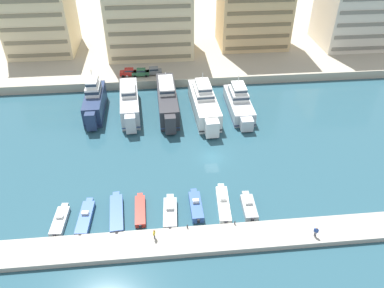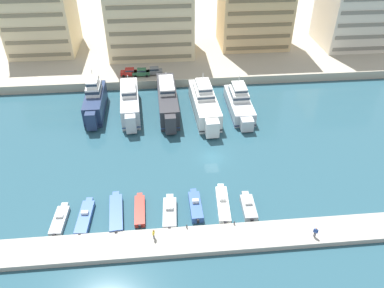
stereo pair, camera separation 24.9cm
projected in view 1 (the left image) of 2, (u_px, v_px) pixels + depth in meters
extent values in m
plane|color=#285160|center=(212.00, 158.00, 68.11)|extent=(400.00, 400.00, 0.00)
cube|color=#ADA38E|center=(185.00, 32.00, 117.59)|extent=(180.00, 70.00, 2.07)
cube|color=#A8A399|center=(231.00, 238.00, 52.80)|extent=(120.00, 4.75, 0.85)
cube|color=navy|center=(95.00, 103.00, 79.60)|extent=(3.64, 12.72, 4.29)
cube|color=navy|center=(91.00, 121.00, 73.81)|extent=(1.99, 1.81, 3.65)
cube|color=#192347|center=(96.00, 109.00, 80.43)|extent=(3.68, 12.84, 0.24)
cube|color=white|center=(93.00, 88.00, 78.56)|extent=(2.83, 5.34, 1.78)
cube|color=#233342|center=(93.00, 88.00, 78.45)|extent=(2.87, 5.40, 0.64)
cube|color=white|center=(92.00, 82.00, 77.65)|extent=(2.21, 4.17, 1.28)
cube|color=#233342|center=(92.00, 81.00, 77.57)|extent=(2.24, 4.21, 0.46)
cylinder|color=silver|center=(91.00, 73.00, 77.37)|extent=(0.16, 0.16, 1.80)
cube|color=navy|center=(99.00, 92.00, 85.62)|extent=(3.08, 0.91, 0.20)
cube|color=silver|center=(130.00, 103.00, 79.83)|extent=(4.59, 15.31, 4.23)
cube|color=silver|center=(131.00, 124.00, 73.10)|extent=(2.15, 1.97, 3.59)
cube|color=#334C7F|center=(130.00, 108.00, 80.64)|extent=(4.64, 15.46, 0.24)
cube|color=white|center=(128.00, 88.00, 79.02)|extent=(3.26, 6.51, 1.50)
cube|color=#233342|center=(128.00, 88.00, 78.93)|extent=(3.30, 6.57, 0.54)
cylinder|color=silver|center=(127.00, 79.00, 78.79)|extent=(0.16, 0.16, 1.80)
cube|color=silver|center=(129.00, 89.00, 86.75)|extent=(3.20, 1.08, 0.20)
cube|color=#333338|center=(167.00, 100.00, 80.60)|extent=(4.26, 17.54, 4.37)
cube|color=#333338|center=(170.00, 124.00, 72.87)|extent=(2.18, 1.99, 3.72)
cube|color=#334C7F|center=(167.00, 106.00, 81.45)|extent=(4.30, 17.71, 0.24)
cube|color=white|center=(166.00, 85.00, 79.92)|extent=(3.19, 7.40, 1.42)
cube|color=#233342|center=(166.00, 85.00, 79.84)|extent=(3.23, 7.47, 0.51)
cylinder|color=silver|center=(166.00, 76.00, 79.84)|extent=(0.16, 0.16, 1.80)
cube|color=#333338|center=(165.00, 85.00, 88.51)|extent=(3.33, 0.97, 0.20)
cube|color=white|center=(204.00, 105.00, 79.56)|extent=(5.40, 16.33, 3.90)
cube|color=white|center=(212.00, 128.00, 72.25)|extent=(2.66, 2.44, 3.31)
cube|color=black|center=(204.00, 110.00, 80.31)|extent=(5.45, 16.50, 0.24)
cube|color=white|center=(203.00, 91.00, 78.97)|extent=(3.94, 6.94, 1.31)
cube|color=#233342|center=(203.00, 90.00, 78.89)|extent=(3.99, 7.01, 0.47)
cube|color=white|center=(203.00, 86.00, 78.22)|extent=(3.07, 5.41, 1.20)
cube|color=#233342|center=(203.00, 85.00, 78.15)|extent=(3.11, 5.47, 0.43)
cylinder|color=silver|center=(203.00, 77.00, 78.14)|extent=(0.16, 0.16, 1.80)
cube|color=white|center=(198.00, 89.00, 86.85)|extent=(3.99, 1.08, 0.20)
cube|color=silver|center=(239.00, 105.00, 80.58)|extent=(4.52, 13.47, 2.82)
cube|color=silver|center=(247.00, 124.00, 74.38)|extent=(2.44, 2.23, 2.39)
cube|color=#192347|center=(238.00, 108.00, 81.13)|extent=(4.57, 13.61, 0.24)
cube|color=white|center=(238.00, 93.00, 80.08)|extent=(3.49, 5.67, 1.58)
cube|color=#233342|center=(238.00, 93.00, 79.99)|extent=(3.53, 5.73, 0.57)
cube|color=white|center=(239.00, 88.00, 79.26)|extent=(2.72, 4.42, 1.18)
cube|color=#233342|center=(239.00, 87.00, 79.19)|extent=(2.76, 4.47, 0.42)
cylinder|color=silver|center=(239.00, 80.00, 79.05)|extent=(0.16, 0.16, 1.80)
cube|color=silver|center=(232.00, 91.00, 86.69)|extent=(3.76, 0.93, 0.20)
cube|color=#9EA3A8|center=(60.00, 221.00, 55.38)|extent=(2.20, 5.52, 0.74)
cube|color=#9EA3A8|center=(65.00, 206.00, 57.85)|extent=(1.06, 0.89, 0.63)
cube|color=silver|center=(60.00, 217.00, 55.38)|extent=(1.05, 0.67, 0.37)
cube|color=#283847|center=(60.00, 215.00, 55.57)|extent=(0.92, 0.14, 0.22)
cube|color=black|center=(54.00, 236.00, 52.98)|extent=(0.38, 0.30, 0.60)
cube|color=#33569E|center=(85.00, 218.00, 55.76)|extent=(2.26, 6.59, 0.85)
cube|color=#33569E|center=(90.00, 201.00, 58.65)|extent=(1.06, 0.89, 0.73)
cube|color=silver|center=(85.00, 213.00, 55.76)|extent=(1.04, 0.67, 0.43)
cube|color=#283847|center=(85.00, 211.00, 55.95)|extent=(0.92, 0.14, 0.26)
cube|color=black|center=(80.00, 236.00, 52.92)|extent=(0.38, 0.30, 0.60)
cube|color=#33569E|center=(117.00, 214.00, 56.29)|extent=(2.45, 7.48, 1.07)
cube|color=#33569E|center=(116.00, 195.00, 59.50)|extent=(1.11, 0.94, 0.91)
cube|color=black|center=(117.00, 233.00, 53.14)|extent=(0.38, 0.31, 0.60)
cube|color=red|center=(140.00, 211.00, 57.00)|extent=(1.68, 6.05, 0.76)
cube|color=red|center=(140.00, 196.00, 59.65)|extent=(0.86, 0.71, 0.65)
cube|color=black|center=(140.00, 227.00, 54.37)|extent=(0.37, 0.29, 0.60)
cube|color=#9EA3A8|center=(170.00, 213.00, 56.52)|extent=(2.35, 6.02, 0.91)
cube|color=#9EA3A8|center=(170.00, 198.00, 59.22)|extent=(1.17, 0.98, 0.78)
cube|color=silver|center=(170.00, 208.00, 56.46)|extent=(1.15, 0.66, 0.48)
cube|color=#283847|center=(170.00, 206.00, 56.64)|extent=(1.02, 0.13, 0.29)
cube|color=black|center=(170.00, 229.00, 53.91)|extent=(0.37, 0.30, 0.60)
cube|color=#33569E|center=(196.00, 207.00, 57.52)|extent=(1.86, 5.75, 1.08)
cube|color=#33569E|center=(194.00, 192.00, 60.08)|extent=(0.98, 0.81, 0.92)
cube|color=silver|center=(196.00, 201.00, 57.37)|extent=(0.98, 0.62, 0.55)
cube|color=#283847|center=(196.00, 199.00, 57.55)|extent=(0.88, 0.09, 0.33)
cube|color=black|center=(199.00, 221.00, 55.00)|extent=(0.36, 0.29, 0.60)
cube|color=white|center=(223.00, 205.00, 57.94)|extent=(2.24, 7.42, 0.94)
cube|color=white|center=(221.00, 187.00, 61.17)|extent=(1.03, 0.86, 0.80)
cube|color=silver|center=(223.00, 199.00, 57.94)|extent=(1.02, 0.66, 0.54)
cube|color=#283847|center=(223.00, 197.00, 58.12)|extent=(0.89, 0.14, 0.32)
cube|color=black|center=(226.00, 223.00, 54.77)|extent=(0.38, 0.30, 0.60)
cube|color=#9EA3A8|center=(249.00, 208.00, 57.48)|extent=(2.08, 4.99, 0.94)
cube|color=#9EA3A8|center=(246.00, 195.00, 59.77)|extent=(1.10, 0.91, 0.80)
cube|color=silver|center=(249.00, 203.00, 57.37)|extent=(1.09, 0.63, 0.42)
cube|color=#283847|center=(249.00, 201.00, 57.56)|extent=(0.98, 0.11, 0.25)
cube|color=black|center=(252.00, 220.00, 55.26)|extent=(0.37, 0.29, 0.60)
cube|color=red|center=(129.00, 73.00, 89.92)|extent=(4.10, 1.71, 0.80)
cube|color=red|center=(129.00, 70.00, 89.49)|extent=(2.10, 1.56, 0.68)
cube|color=#1E2833|center=(129.00, 70.00, 89.49)|extent=(2.06, 1.58, 0.37)
cylinder|color=black|center=(123.00, 76.00, 89.37)|extent=(0.64, 0.22, 0.64)
cylinder|color=black|center=(123.00, 73.00, 90.73)|extent=(0.64, 0.22, 0.64)
cylinder|color=black|center=(134.00, 76.00, 89.58)|extent=(0.64, 0.22, 0.64)
cylinder|color=black|center=(135.00, 73.00, 90.94)|extent=(0.64, 0.22, 0.64)
cube|color=#2D6642|center=(141.00, 73.00, 89.79)|extent=(4.14, 1.81, 0.80)
cube|color=#2D6642|center=(141.00, 70.00, 89.36)|extent=(2.14, 1.61, 0.68)
cube|color=#1E2833|center=(141.00, 70.00, 89.36)|extent=(2.10, 1.63, 0.37)
cylinder|color=black|center=(135.00, 76.00, 89.27)|extent=(0.65, 0.24, 0.64)
cylinder|color=black|center=(135.00, 73.00, 90.63)|extent=(0.65, 0.24, 0.64)
cylinder|color=black|center=(146.00, 76.00, 89.42)|extent=(0.65, 0.24, 0.64)
cylinder|color=black|center=(146.00, 73.00, 90.78)|extent=(0.65, 0.24, 0.64)
cube|color=slate|center=(153.00, 72.00, 90.42)|extent=(4.19, 1.93, 0.80)
cube|color=slate|center=(154.00, 69.00, 89.99)|extent=(2.19, 1.68, 0.68)
cube|color=#1E2833|center=(154.00, 69.00, 89.99)|extent=(2.15, 1.69, 0.37)
cylinder|color=black|center=(148.00, 75.00, 89.81)|extent=(0.65, 0.26, 0.64)
cylinder|color=black|center=(148.00, 72.00, 91.16)|extent=(0.65, 0.26, 0.64)
cylinder|color=black|center=(159.00, 74.00, 90.15)|extent=(0.65, 0.26, 0.64)
cylinder|color=black|center=(159.00, 71.00, 91.50)|extent=(0.65, 0.26, 0.64)
cube|color=beige|center=(40.00, 19.00, 98.33)|extent=(16.81, 15.72, 16.84)
cube|color=#7E7359|center=(39.00, 55.00, 95.98)|extent=(15.47, 0.24, 0.90)
cube|color=#7E7359|center=(36.00, 43.00, 93.97)|extent=(15.47, 0.24, 0.90)
cube|color=#7E7359|center=(33.00, 29.00, 91.97)|extent=(15.47, 0.24, 0.90)
cube|color=#7E7359|center=(29.00, 16.00, 89.96)|extent=(15.47, 0.24, 0.90)
cube|color=#7E7359|center=(25.00, 1.00, 87.96)|extent=(15.47, 0.24, 0.90)
cube|color=beige|center=(149.00, 16.00, 96.92)|extent=(21.85, 15.69, 18.83)
cube|color=#7E7359|center=(152.00, 57.00, 95.23)|extent=(20.10, 0.24, 0.90)
cube|color=#7E7359|center=(151.00, 45.00, 93.37)|extent=(20.10, 0.24, 0.90)
cube|color=#7E7359|center=(150.00, 33.00, 91.50)|extent=(20.10, 0.24, 0.90)
cube|color=#7E7359|center=(149.00, 20.00, 89.63)|extent=(20.10, 0.24, 0.90)
cube|color=#7E7359|center=(148.00, 7.00, 87.76)|extent=(20.10, 0.24, 0.90)
cube|color=#7B6748|center=(257.00, 48.00, 100.37)|extent=(17.00, 0.24, 0.90)
cube|color=#7B6748|center=(258.00, 37.00, 98.54)|extent=(17.00, 0.24, 0.90)
cube|color=#7B6748|center=(259.00, 25.00, 96.71)|extent=(17.00, 0.24, 0.90)
cube|color=#7B6748|center=(260.00, 13.00, 94.88)|extent=(17.00, 0.24, 0.90)
cube|color=#7B6748|center=(262.00, 0.00, 93.05)|extent=(17.00, 0.24, 0.90)
cube|color=silver|center=(356.00, 9.00, 101.62)|extent=(18.24, 15.83, 19.11)
cube|color=gray|center=(362.00, 48.00, 99.94)|extent=(16.78, 0.24, 0.90)
cube|color=gray|center=(365.00, 37.00, 98.05)|extent=(16.78, 0.24, 0.90)
cube|color=gray|center=(369.00, 25.00, 96.15)|extent=(16.78, 0.24, 0.90)
cube|color=gray|center=(372.00, 12.00, 94.26)|extent=(16.78, 0.24, 0.90)
cylinder|color=#282D3D|center=(315.00, 234.00, 52.38)|extent=(0.13, 0.13, 0.83)
cylinder|color=#282D3D|center=(316.00, 234.00, 52.31)|extent=(0.13, 0.13, 0.83)
cube|color=#2D4C99|center=(316.00, 230.00, 51.91)|extent=(0.51, 0.45, 0.64)
cylinder|color=#2D4C99|center=(314.00, 230.00, 52.05)|extent=(0.10, 0.10, 0.64)
cylinder|color=#2D4C99|center=(318.00, 231.00, 51.83)|extent=(0.10, 0.10, 0.64)
sphere|color=#A87A5B|center=(317.00, 228.00, 51.65)|extent=(0.23, 0.23, 0.23)
cylinder|color=#282D3D|center=(154.00, 237.00, 51.97)|extent=(0.13, 0.13, 0.81)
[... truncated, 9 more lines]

